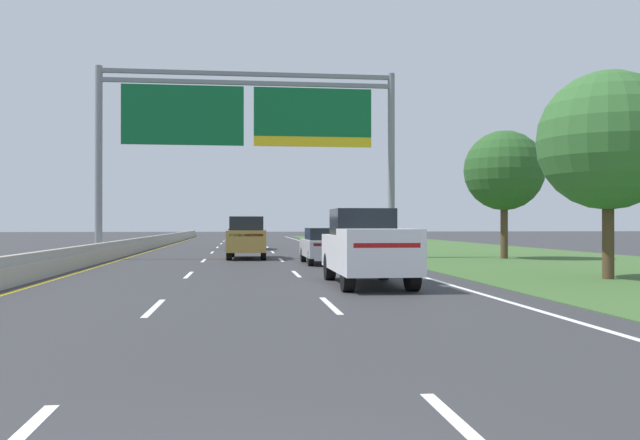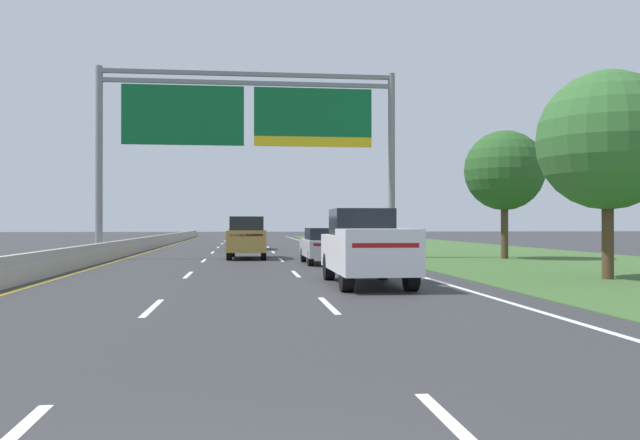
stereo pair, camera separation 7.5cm
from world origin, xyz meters
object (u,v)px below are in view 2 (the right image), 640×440
object	(u,v)px
pickup_truck_white	(366,247)
car_darkgreen_centre_lane_sedan	(242,236)
car_silver_right_lane_sedan	(325,245)
roadside_tree_near	(608,141)
car_gold_centre_lane_suv	(247,237)
car_blue_centre_lane_suv	(244,233)
roadside_tree_mid	(504,171)
overhead_sign_gantry	(249,124)

from	to	relation	value
pickup_truck_white	car_darkgreen_centre_lane_sedan	distance (m)	34.52
car_silver_right_lane_sedan	roadside_tree_near	xyz separation A→B (m)	(7.83, -9.22, 3.55)
pickup_truck_white	car_silver_right_lane_sedan	size ratio (longest dim) A/B	1.23
car_gold_centre_lane_suv	car_blue_centre_lane_suv	bearing A→B (deg)	2.22
car_blue_centre_lane_suv	roadside_tree_near	distance (m)	28.90
pickup_truck_white	car_silver_right_lane_sedan	distance (m)	10.15
car_darkgreen_centre_lane_sedan	roadside_tree_mid	bearing A→B (deg)	-149.17
car_blue_centre_lane_suv	roadside_tree_mid	distance (m)	19.45
car_blue_centre_lane_suv	roadside_tree_mid	bearing A→B (deg)	-136.43
roadside_tree_near	pickup_truck_white	bearing A→B (deg)	-173.31
overhead_sign_gantry	pickup_truck_white	xyz separation A→B (m)	(3.23, -14.88, -5.70)
car_gold_centre_lane_suv	roadside_tree_near	distance (m)	18.26
overhead_sign_gantry	car_silver_right_lane_sedan	distance (m)	8.28
car_silver_right_lane_sedan	roadside_tree_mid	distance (m)	10.50
car_darkgreen_centre_lane_sedan	car_gold_centre_lane_suv	xyz separation A→B (m)	(0.30, -19.35, 0.28)
car_blue_centre_lane_suv	pickup_truck_white	bearing A→B (deg)	-171.58
car_blue_centre_lane_suv	car_gold_centre_lane_suv	bearing A→B (deg)	-178.10
pickup_truck_white	roadside_tree_near	world-z (taller)	roadside_tree_near
car_gold_centre_lane_suv	car_silver_right_lane_sedan	world-z (taller)	car_gold_centre_lane_suv
roadside_tree_mid	car_silver_right_lane_sedan	bearing A→B (deg)	-162.38
car_gold_centre_lane_suv	roadside_tree_near	xyz separation A→B (m)	(11.19, -14.06, 3.27)
car_gold_centre_lane_suv	roadside_tree_mid	world-z (taller)	roadside_tree_mid
car_gold_centre_lane_suv	pickup_truck_white	bearing A→B (deg)	-166.02
car_blue_centre_lane_suv	roadside_tree_near	size ratio (longest dim) A/B	0.72
car_gold_centre_lane_suv	roadside_tree_near	world-z (taller)	roadside_tree_near
overhead_sign_gantry	car_silver_right_lane_sedan	bearing A→B (deg)	-55.24
roadside_tree_near	roadside_tree_mid	bearing A→B (deg)	82.65
overhead_sign_gantry	roadside_tree_mid	distance (m)	13.02
overhead_sign_gantry	roadside_tree_near	size ratio (longest dim) A/B	2.29
pickup_truck_white	car_silver_right_lane_sedan	bearing A→B (deg)	-0.02
roadside_tree_mid	roadside_tree_near	bearing A→B (deg)	-97.35
roadside_tree_mid	overhead_sign_gantry	bearing A→B (deg)	172.17
pickup_truck_white	overhead_sign_gantry	bearing A→B (deg)	12.53
pickup_truck_white	car_blue_centre_lane_suv	world-z (taller)	pickup_truck_white
overhead_sign_gantry	roadside_tree_mid	world-z (taller)	overhead_sign_gantry
car_blue_centre_lane_suv	roadside_tree_mid	size ratio (longest dim) A/B	0.74
overhead_sign_gantry	car_gold_centre_lane_suv	bearing A→B (deg)	128.70
car_gold_centre_lane_suv	car_silver_right_lane_sedan	size ratio (longest dim) A/B	1.08
overhead_sign_gantry	pickup_truck_white	world-z (taller)	overhead_sign_gantry
overhead_sign_gantry	roadside_tree_near	distance (m)	18.00
pickup_truck_white	car_silver_right_lane_sedan	xyz separation A→B (m)	(0.06, 10.15, -0.26)
car_silver_right_lane_sedan	car_blue_centre_lane_suv	size ratio (longest dim) A/B	0.93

